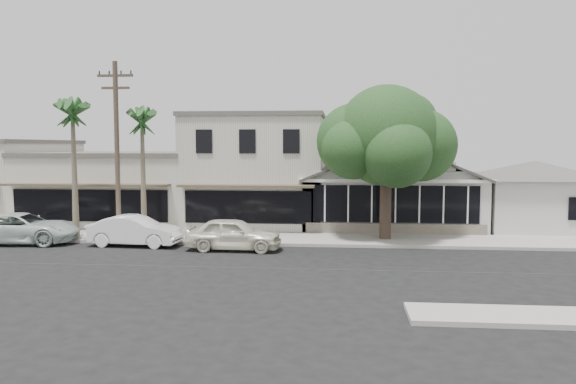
# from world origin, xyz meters

# --- Properties ---
(ground) EXTENTS (140.00, 140.00, 0.00)m
(ground) POSITION_xyz_m (0.00, 0.00, 0.00)
(ground) COLOR black
(ground) RESTS_ON ground
(sidewalk_north) EXTENTS (90.00, 3.50, 0.15)m
(sidewalk_north) POSITION_xyz_m (-8.00, 6.75, 0.07)
(sidewalk_north) COLOR #9E9991
(sidewalk_north) RESTS_ON ground
(corner_shop) EXTENTS (10.40, 8.60, 5.10)m
(corner_shop) POSITION_xyz_m (5.00, 12.47, 2.62)
(corner_shop) COLOR silver
(corner_shop) RESTS_ON ground
(side_cottage) EXTENTS (6.00, 6.00, 3.00)m
(side_cottage) POSITION_xyz_m (13.20, 11.50, 1.50)
(side_cottage) COLOR silver
(side_cottage) RESTS_ON ground
(row_building_near) EXTENTS (8.00, 10.00, 6.50)m
(row_building_near) POSITION_xyz_m (-3.00, 13.50, 3.25)
(row_building_near) COLOR silver
(row_building_near) RESTS_ON ground
(row_building_midnear) EXTENTS (10.00, 10.00, 4.20)m
(row_building_midnear) POSITION_xyz_m (-12.00, 13.50, 2.10)
(row_building_midnear) COLOR beige
(row_building_midnear) RESTS_ON ground
(utility_pole) EXTENTS (1.80, 0.24, 9.00)m
(utility_pole) POSITION_xyz_m (-9.00, 5.20, 4.79)
(utility_pole) COLOR brown
(utility_pole) RESTS_ON ground
(car_0) EXTENTS (4.51, 1.92, 1.52)m
(car_0) POSITION_xyz_m (-2.89, 3.74, 0.76)
(car_0) COLOR silver
(car_0) RESTS_ON ground
(car_1) EXTENTS (4.58, 1.83, 1.48)m
(car_1) POSITION_xyz_m (-7.89, 4.40, 0.74)
(car_1) COLOR white
(car_1) RESTS_ON ground
(car_2) EXTENTS (5.71, 3.06, 1.53)m
(car_2) POSITION_xyz_m (-13.72, 4.53, 0.76)
(car_2) COLOR silver
(car_2) RESTS_ON ground
(shade_tree) EXTENTS (7.14, 6.45, 7.92)m
(shade_tree) POSITION_xyz_m (4.28, 7.07, 5.21)
(shade_tree) COLOR #4A392D
(shade_tree) RESTS_ON ground
(palm_east) EXTENTS (2.57, 2.57, 7.09)m
(palm_east) POSITION_xyz_m (-8.00, 6.05, 6.08)
(palm_east) COLOR #726651
(palm_east) RESTS_ON ground
(palm_mid) EXTENTS (2.83, 2.83, 7.64)m
(palm_mid) POSITION_xyz_m (-11.67, 6.07, 6.54)
(palm_mid) COLOR #726651
(palm_mid) RESTS_ON ground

